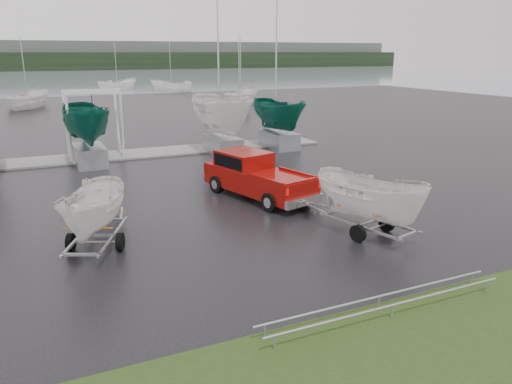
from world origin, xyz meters
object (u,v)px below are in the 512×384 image
pickup_truck (254,174)px  trailer_hitched (373,158)px  trailer_parked (91,172)px  boat_hoist (93,114)px

pickup_truck → trailer_hitched: bearing=-90.0°
pickup_truck → trailer_parked: trailer_parked is taller
trailer_hitched → boat_hoist: (-6.87, 17.80, -0.10)m
pickup_truck → boat_hoist: size_ratio=1.49×
pickup_truck → trailer_parked: size_ratio=1.28×
pickup_truck → trailer_parked: (-7.27, -3.48, 1.60)m
trailer_hitched → trailer_parked: bearing=148.4°
trailer_hitched → boat_hoist: trailer_hitched is taller
trailer_hitched → trailer_parked: (-8.89, 2.72, -0.17)m
trailer_hitched → boat_hoist: bearing=96.5°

